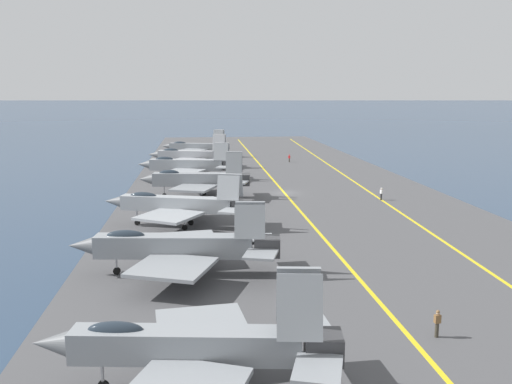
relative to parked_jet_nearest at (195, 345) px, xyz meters
name	(u,v)px	position (x,y,z in m)	size (l,w,h in m)	color
ground_plane	(284,195)	(53.97, -13.19, -2.99)	(2000.00, 2000.00, 0.00)	#2D425B
carrier_deck	(284,194)	(53.97, -13.19, -2.79)	(206.98, 47.33, 0.40)	#4C4C4F
deck_stripe_foul_line	(368,191)	(53.97, -26.21, -2.59)	(186.28, 0.36, 0.01)	yellow
deck_stripe_centerline	(284,193)	(53.97, -13.19, -2.59)	(186.28, 0.36, 0.01)	yellow
parked_jet_nearest	(195,345)	(0.00, 0.00, 0.00)	(12.84, 15.58, 6.53)	gray
parked_jet_second	(178,246)	(18.28, 1.43, -0.15)	(14.17, 17.59, 6.10)	gray
parked_jet_third	(180,204)	(34.40, 1.75, 0.04)	(13.76, 17.20, 6.17)	#9EA3A8
parked_jet_fourth	(197,179)	(51.80, -0.08, 0.02)	(13.81, 16.06, 6.60)	gray
parked_jet_fifth	(188,165)	(68.21, 1.34, -0.04)	(13.93, 17.14, 6.38)	#9EA3A8
parked_jet_sixth	(191,155)	(84.02, 0.95, -0.15)	(13.72, 17.16, 6.68)	#A8AAAF
parked_jet_seventh	(197,147)	(102.52, -0.16, -0.26)	(13.46, 16.36, 6.37)	gray
crew_brown_vest	(437,322)	(4.78, -14.84, -1.62)	(0.30, 0.41, 1.77)	#383328
crew_red_vest	(289,158)	(89.72, -19.99, -1.67)	(0.44, 0.46, 1.68)	#383328
crew_white_vest	(381,193)	(47.09, -25.85, -1.62)	(0.44, 0.37, 1.78)	#232328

